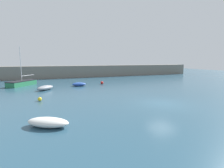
# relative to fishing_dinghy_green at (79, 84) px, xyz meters

# --- Properties ---
(ground_plane) EXTENTS (120.00, 120.00, 0.20)m
(ground_plane) POSITION_rel_fishing_dinghy_green_xyz_m (4.61, -14.56, -0.39)
(ground_plane) COLOR #284C60
(harbor_breakwater) EXTENTS (62.31, 3.73, 2.82)m
(harbor_breakwater) POSITION_rel_fishing_dinghy_green_xyz_m (4.61, 15.14, 1.12)
(harbor_breakwater) COLOR slate
(harbor_breakwater) RESTS_ON ground_plane
(fishing_dinghy_green) EXTENTS (2.36, 1.56, 0.58)m
(fishing_dinghy_green) POSITION_rel_fishing_dinghy_green_xyz_m (0.00, 0.00, 0.00)
(fishing_dinghy_green) COLOR #2D56B7
(fishing_dinghy_green) RESTS_ON ground_plane
(sailboat_tall_mast) EXTENTS (4.49, 5.07, 6.23)m
(sailboat_tall_mast) POSITION_rel_fishing_dinghy_green_xyz_m (-8.39, 3.99, 0.16)
(sailboat_tall_mast) COLOR #287A4C
(sailboat_tall_mast) RESTS_ON ground_plane
(rowboat_white_midwater) EXTENTS (2.88, 2.51, 0.56)m
(rowboat_white_midwater) POSITION_rel_fishing_dinghy_green_xyz_m (-5.71, -16.46, -0.01)
(rowboat_white_midwater) COLOR white
(rowboat_white_midwater) RESTS_ON ground_plane
(open_tender_yellow) EXTENTS (2.75, 2.76, 0.64)m
(open_tender_yellow) POSITION_rel_fishing_dinghy_green_xyz_m (-5.16, -2.01, 0.03)
(open_tender_yellow) COLOR gray
(open_tender_yellow) RESTS_ON ground_plane
(mooring_buoy_yellow) EXTENTS (0.41, 0.41, 0.41)m
(mooring_buoy_yellow) POSITION_rel_fishing_dinghy_green_xyz_m (-6.02, -8.87, -0.08)
(mooring_buoy_yellow) COLOR yellow
(mooring_buoy_yellow) RESTS_ON ground_plane
(mooring_buoy_red) EXTENTS (0.49, 0.49, 0.49)m
(mooring_buoy_red) POSITION_rel_fishing_dinghy_green_xyz_m (4.15, 0.61, -0.04)
(mooring_buoy_red) COLOR red
(mooring_buoy_red) RESTS_ON ground_plane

